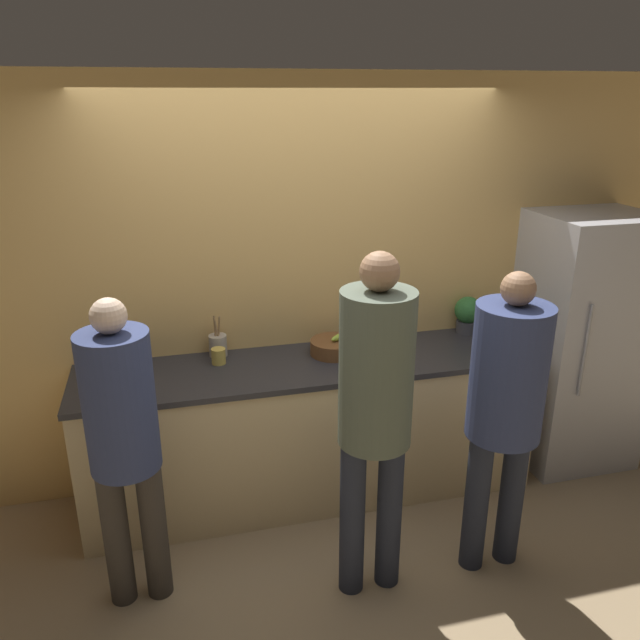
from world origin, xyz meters
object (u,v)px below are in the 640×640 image
(utensil_crock, at_px, (218,345))
(bottle_clear, at_px, (385,350))
(person_left, at_px, (123,433))
(fruit_bowl, at_px, (334,347))
(refrigerator, at_px, (580,341))
(cup_yellow, at_px, (218,356))
(person_right, at_px, (506,397))
(potted_plant, at_px, (468,314))
(person_center, at_px, (375,400))

(utensil_crock, bearing_deg, bottle_clear, -19.07)
(person_left, height_order, fruit_bowl, person_left)
(fruit_bowl, distance_m, bottle_clear, 0.33)
(refrigerator, xyz_separation_m, person_left, (-2.96, -0.66, 0.09))
(refrigerator, relative_size, bottle_clear, 9.46)
(fruit_bowl, height_order, cup_yellow, fruit_bowl)
(fruit_bowl, relative_size, cup_yellow, 3.08)
(person_right, distance_m, potted_plant, 1.15)
(person_left, relative_size, fruit_bowl, 5.53)
(refrigerator, bearing_deg, person_center, -153.82)
(person_left, distance_m, utensil_crock, 1.05)
(utensil_crock, xyz_separation_m, cup_yellow, (-0.01, -0.12, -0.02))
(person_left, bearing_deg, person_center, -10.37)
(person_center, distance_m, cup_yellow, 1.20)
(fruit_bowl, distance_m, utensil_crock, 0.72)
(bottle_clear, bearing_deg, potted_plant, 24.35)
(fruit_bowl, relative_size, bottle_clear, 1.60)
(fruit_bowl, xyz_separation_m, bottle_clear, (0.27, -0.19, 0.03))
(person_left, height_order, cup_yellow, person_left)
(fruit_bowl, bearing_deg, person_left, -148.64)
(person_left, bearing_deg, fruit_bowl, 31.36)
(refrigerator, bearing_deg, bottle_clear, -176.17)
(potted_plant, bearing_deg, person_left, -158.21)
(bottle_clear, bearing_deg, refrigerator, 3.83)
(person_right, bearing_deg, potted_plant, 72.74)
(cup_yellow, distance_m, potted_plant, 1.70)
(fruit_bowl, height_order, utensil_crock, utensil_crock)
(person_left, distance_m, potted_plant, 2.39)
(potted_plant, bearing_deg, fruit_bowl, -172.40)
(bottle_clear, xyz_separation_m, cup_yellow, (-0.99, 0.22, -0.02))
(refrigerator, relative_size, cup_yellow, 18.24)
(person_center, xyz_separation_m, fruit_bowl, (0.07, 0.97, -0.12))
(person_left, height_order, potted_plant, person_left)
(fruit_bowl, bearing_deg, utensil_crock, 168.22)
(bottle_clear, relative_size, potted_plant, 0.73)
(bottle_clear, bearing_deg, cup_yellow, 167.53)
(person_center, distance_m, potted_plant, 1.52)
(person_right, xyz_separation_m, fruit_bowl, (-0.64, 0.97, -0.05))
(bottle_clear, xyz_separation_m, potted_plant, (0.71, 0.32, 0.06))
(person_right, bearing_deg, refrigerator, 38.88)
(utensil_crock, bearing_deg, person_right, -39.71)
(refrigerator, relative_size, person_left, 1.07)
(person_center, height_order, bottle_clear, person_center)
(refrigerator, relative_size, utensil_crock, 6.72)
(person_left, relative_size, cup_yellow, 17.05)
(refrigerator, distance_m, person_right, 1.40)
(refrigerator, xyz_separation_m, person_right, (-1.09, -0.88, 0.15))
(person_right, xyz_separation_m, potted_plant, (0.34, 1.10, 0.04))
(fruit_bowl, relative_size, potted_plant, 1.17)
(refrigerator, height_order, potted_plant, refrigerator)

